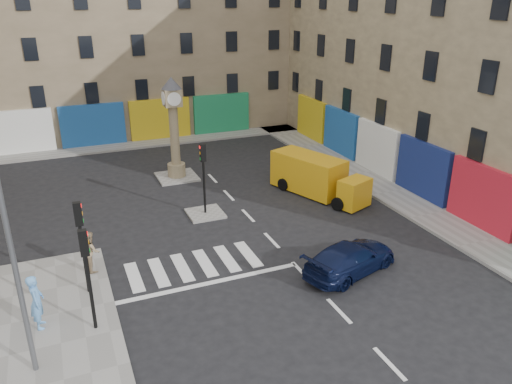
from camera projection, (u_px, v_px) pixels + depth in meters
ground at (313, 283)px, 19.87m from camera, size 120.00×120.00×0.00m
sidewalk_right at (358, 174)px, 31.50m from camera, size 2.60×30.00×0.15m
sidewalk_far at (124, 145)px, 37.45m from camera, size 32.00×2.40×0.15m
island_near at (205, 213)px, 26.00m from camera, size 1.80×1.80×0.12m
island_far at (177, 177)px, 31.14m from camera, size 2.40×2.40×0.12m
building_right at (455, 40)px, 30.77m from camera, size 10.00×30.00×16.00m
building_far at (102, 23)px, 39.27m from camera, size 32.00×10.00×17.00m
traffic_light_left_near at (87, 264)px, 16.12m from camera, size 0.28×0.22×3.70m
traffic_light_left_far at (81, 233)px, 18.18m from camera, size 0.28×0.22×3.70m
traffic_light_island at (203, 168)px, 25.05m from camera, size 0.28×0.22×3.70m
lamp_post at (8, 232)px, 13.43m from camera, size 0.50×0.25×8.30m
clock_pillar at (174, 122)px, 29.83m from camera, size 1.20×1.20×6.10m
navy_sedan at (350, 258)px, 20.46m from camera, size 4.83×3.13×1.30m
yellow_van at (316, 177)px, 28.22m from camera, size 3.77×6.22×2.17m
pedestrian_blue at (37, 302)px, 16.74m from camera, size 0.52×0.75×1.98m
pedestrian_tan at (90, 251)px, 20.27m from camera, size 0.83×0.97×1.72m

